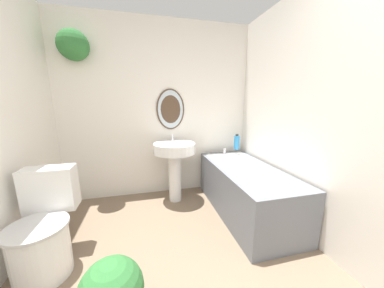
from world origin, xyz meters
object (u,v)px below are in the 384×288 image
(bathtub, at_px, (245,189))
(shampoo_bottle, at_px, (237,142))
(toilet, at_px, (44,231))
(pedestal_sink, at_px, (175,158))

(bathtub, height_order, shampoo_bottle, shampoo_bottle)
(shampoo_bottle, bearing_deg, bathtub, -105.26)
(toilet, xyz_separation_m, pedestal_sink, (1.17, 0.86, 0.28))
(toilet, relative_size, pedestal_sink, 0.87)
(shampoo_bottle, bearing_deg, pedestal_sink, -174.15)
(pedestal_sink, height_order, shampoo_bottle, pedestal_sink)
(bathtub, bearing_deg, toilet, -169.27)
(pedestal_sink, distance_m, shampoo_bottle, 0.95)
(bathtub, bearing_deg, shampoo_bottle, 74.74)
(toilet, bearing_deg, bathtub, 10.73)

